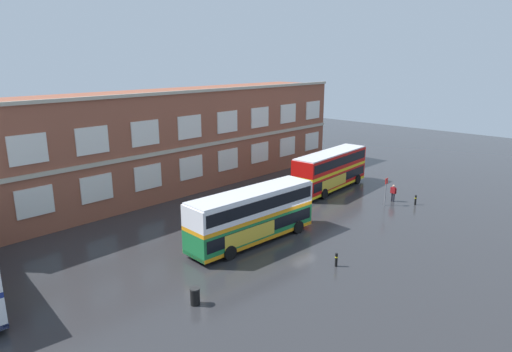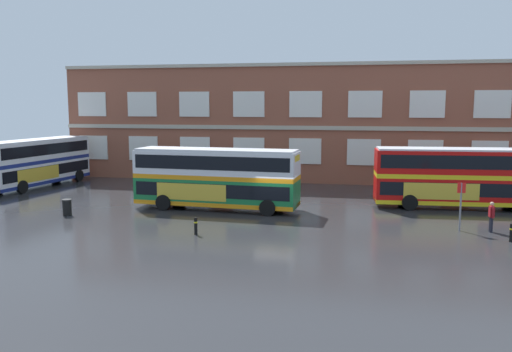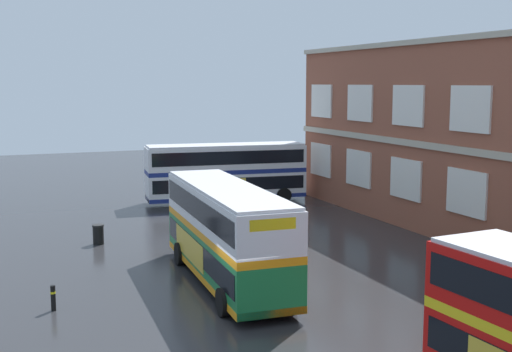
{
  "view_description": "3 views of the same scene",
  "coord_description": "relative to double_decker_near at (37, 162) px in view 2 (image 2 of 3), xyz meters",
  "views": [
    {
      "loc": [
        -27.28,
        -21.03,
        13.65
      ],
      "look_at": [
        -1.14,
        3.61,
        4.15
      ],
      "focal_mm": 31.39,
      "sensor_mm": 36.0,
      "label": 1
    },
    {
      "loc": [
        5.46,
        -32.68,
        7.0
      ],
      "look_at": [
        -1.69,
        1.76,
        2.23
      ],
      "focal_mm": 37.06,
      "sensor_mm": 36.0,
      "label": 2
    },
    {
      "loc": [
        21.0,
        -8.0,
        8.29
      ],
      "look_at": [
        -5.32,
        2.84,
        4.27
      ],
      "focal_mm": 46.43,
      "sensor_mm": 36.0,
      "label": 3
    }
  ],
  "objects": [
    {
      "name": "double_decker_far",
      "position": [
        33.68,
        -2.63,
        0.0
      ],
      "size": [
        11.15,
        3.41,
        4.07
      ],
      "color": "red",
      "rests_on": "ground"
    },
    {
      "name": "waiting_passenger",
      "position": [
        34.38,
        -9.55,
        -1.22
      ],
      "size": [
        0.26,
        0.63,
        1.7
      ],
      "color": "black",
      "rests_on": "ground"
    },
    {
      "name": "brick_terminal_building",
      "position": [
        22.23,
        10.54,
        3.02
      ],
      "size": [
        46.03,
        8.19,
        10.64
      ],
      "color": "brown",
      "rests_on": "ground"
    },
    {
      "name": "safety_bollard_east",
      "position": [
        18.58,
        -13.43,
        -1.66
      ],
      "size": [
        0.19,
        0.19,
        0.95
      ],
      "color": "black",
      "rests_on": "ground"
    },
    {
      "name": "bus_stand_flag",
      "position": [
        32.74,
        -9.56,
        -0.51
      ],
      "size": [
        0.44,
        0.1,
        2.7
      ],
      "color": "slate",
      "rests_on": "ground"
    },
    {
      "name": "ground_plane",
      "position": [
        21.99,
        -5.44,
        -2.15
      ],
      "size": [
        120.0,
        120.0,
        0.0
      ],
      "primitive_type": "plane",
      "color": "#2B2B2D"
    },
    {
      "name": "safety_bollard_west",
      "position": [
        34.92,
        -11.61,
        -1.66
      ],
      "size": [
        0.19,
        0.19,
        0.95
      ],
      "color": "black",
      "rests_on": "ground"
    },
    {
      "name": "double_decker_middle",
      "position": [
        17.73,
        -6.36,
        0.0
      ],
      "size": [
        11.13,
        3.34,
        4.07
      ],
      "color": "#197038",
      "rests_on": "ground"
    },
    {
      "name": "double_decker_near",
      "position": [
        0.0,
        0.0,
        0.0
      ],
      "size": [
        3.82,
        11.22,
        4.07
      ],
      "color": "silver",
      "rests_on": "ground"
    },
    {
      "name": "station_litter_bin",
      "position": [
        8.97,
        -10.26,
        -1.63
      ],
      "size": [
        0.6,
        0.6,
        1.03
      ],
      "color": "black",
      "rests_on": "ground"
    }
  ]
}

